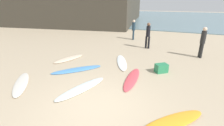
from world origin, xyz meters
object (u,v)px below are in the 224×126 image
(surfboard_1, at_px, (82,88))
(beachgoer_mid, at_px, (148,34))
(surfboard_5, at_px, (173,122))
(surfboard_2, at_px, (21,84))
(beachgoer_near, at_px, (134,29))
(beach_cooler, at_px, (161,68))
(beachgoer_far, at_px, (203,41))
(surfboard_0, at_px, (132,79))
(surfboard_6, at_px, (122,62))
(surfboard_4, at_px, (77,70))
(surfboard_3, at_px, (69,59))

(surfboard_1, xyz_separation_m, beachgoer_mid, (1.16, 6.81, 0.98))
(surfboard_5, relative_size, beachgoer_mid, 1.20)
(surfboard_5, height_order, beachgoer_mid, beachgoer_mid)
(surfboard_5, bearing_deg, surfboard_2, 43.15)
(beachgoer_near, relative_size, beachgoer_mid, 0.94)
(beachgoer_near, relative_size, beach_cooler, 3.06)
(beachgoer_mid, distance_m, beachgoer_far, 3.43)
(beachgoer_near, distance_m, beach_cooler, 7.21)
(surfboard_0, bearing_deg, beach_cooler, 45.70)
(surfboard_5, relative_size, beachgoer_near, 1.27)
(surfboard_6, bearing_deg, surfboard_1, -121.94)
(surfboard_0, distance_m, beachgoer_far, 5.40)
(surfboard_4, distance_m, beachgoer_mid, 5.91)
(surfboard_5, bearing_deg, beachgoer_near, -25.32)
(surfboard_4, bearing_deg, surfboard_2, 102.34)
(surfboard_5, relative_size, surfboard_6, 0.86)
(surfboard_2, distance_m, surfboard_3, 3.30)
(surfboard_3, relative_size, surfboard_6, 0.79)
(surfboard_2, distance_m, beachgoer_mid, 8.33)
(surfboard_3, distance_m, surfboard_4, 1.79)
(surfboard_0, height_order, beachgoer_mid, beachgoer_mid)
(surfboard_2, relative_size, beachgoer_mid, 1.23)
(surfboard_3, xyz_separation_m, surfboard_5, (5.91, -3.30, 0.00))
(surfboard_2, height_order, beachgoer_near, beachgoer_near)
(surfboard_2, relative_size, surfboard_6, 0.89)
(surfboard_1, bearing_deg, beachgoer_far, -109.90)
(surfboard_2, bearing_deg, surfboard_4, -161.95)
(surfboard_2, distance_m, surfboard_4, 2.46)
(surfboard_1, height_order, surfboard_3, same)
(beachgoer_mid, bearing_deg, surfboard_2, 72.00)
(beachgoer_near, bearing_deg, surfboard_4, -23.46)
(surfboard_1, bearing_deg, beachgoer_mid, -82.64)
(surfboard_0, xyz_separation_m, beachgoer_mid, (-0.39, 5.25, 0.98))
(surfboard_3, xyz_separation_m, beachgoer_mid, (3.73, 4.14, 0.98))
(surfboard_0, xyz_separation_m, beach_cooler, (1.07, 1.26, 0.17))
(surfboard_2, xyz_separation_m, beachgoer_near, (1.92, 9.88, 0.90))
(surfboard_3, xyz_separation_m, beach_cooler, (5.18, 0.15, 0.17))
(surfboard_1, relative_size, surfboard_4, 0.96)
(surfboard_3, distance_m, surfboard_6, 3.09)
(surfboard_5, bearing_deg, beach_cooler, -34.91)
(surfboard_3, xyz_separation_m, surfboard_4, (1.35, -1.18, -0.01))
(beachgoer_mid, bearing_deg, beachgoer_far, 173.93)
(beachgoer_far, bearing_deg, surfboard_0, 128.17)
(surfboard_6, bearing_deg, surfboard_0, -82.43)
(surfboard_0, xyz_separation_m, surfboard_2, (-4.02, -2.19, 0.01))
(surfboard_6, distance_m, beach_cooler, 2.22)
(beachgoer_mid, bearing_deg, surfboard_3, 56.04)
(surfboard_4, distance_m, beach_cooler, 4.06)
(beachgoer_near, height_order, beachgoer_mid, beachgoer_mid)
(beachgoer_near, distance_m, beachgoer_far, 6.01)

